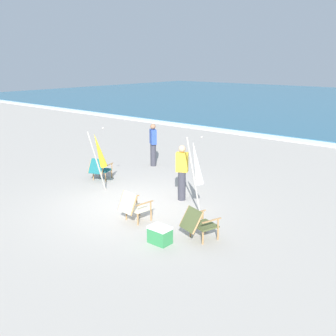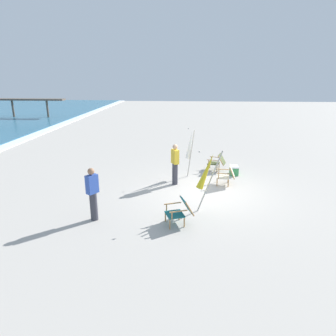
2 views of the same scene
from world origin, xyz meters
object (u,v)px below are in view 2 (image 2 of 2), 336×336
Objects in this scene: person_by_waterline at (93,194)px; cooler_box at (234,170)px; beach_chair_front_left at (180,210)px; umbrella_furled_white at (190,146)px; person_near_chairs at (175,164)px; beach_chair_mid_center at (217,161)px; beach_chair_far_center at (227,174)px; umbrella_furled_yellow at (206,172)px.

person_by_waterline is 6.68m from cooler_box.
umbrella_furled_white reaches higher than beach_chair_front_left.
person_near_chairs is 1.00× the size of person_by_waterline.
beach_chair_far_center is at bearing -173.53° from beach_chair_mid_center.
umbrella_furled_white reaches higher than person_by_waterline.
cooler_box is (1.38, -2.52, -0.64)m from person_near_chairs.
person_near_chairs is at bearing 118.63° from cooler_box.
person_near_chairs is at bearing 92.34° from beach_chair_far_center.
person_by_waterline is (-3.21, 2.29, 0.00)m from person_near_chairs.
beach_chair_far_center is 0.40× the size of umbrella_furled_yellow.
umbrella_furled_white is 1.29× the size of person_by_waterline.
person_near_chairs is (3.30, 0.29, 0.42)m from beach_chair_front_left.
cooler_box is (4.59, -4.81, -0.64)m from person_by_waterline.
person_by_waterline is 3.33× the size of cooler_box.
cooler_box is at bearing -19.96° from beach_chair_far_center.
beach_chair_front_left is 0.45× the size of umbrella_furled_yellow.
beach_chair_far_center is 1.65× the size of cooler_box.
beach_chair_mid_center is at bearing 6.47° from beach_chair_far_center.
person_near_chairs is at bearing 5.10° from beach_chair_front_left.
beach_chair_mid_center is (1.85, 0.21, -0.01)m from beach_chair_far_center.
beach_chair_mid_center is at bearing -43.62° from person_near_chairs.
person_by_waterline is at bearing 104.39° from umbrella_furled_yellow.
beach_chair_mid_center is at bearing -16.47° from beach_chair_front_left.
umbrella_furled_white is 5.07m from person_by_waterline.
umbrella_furled_white is 4.29× the size of cooler_box.
beach_chair_front_left is (-3.39, 1.76, -0.01)m from beach_chair_far_center.
beach_chair_far_center is 0.89× the size of beach_chair_front_left.
cooler_box is at bearing -25.46° from beach_chair_front_left.
person_by_waterline is at bearing 133.65° from cooler_box.
beach_chair_front_left is 2.62m from person_by_waterline.
beach_chair_mid_center is 4.44m from umbrella_furled_yellow.
beach_chair_front_left is 4.34m from umbrella_furled_white.
person_by_waterline is at bearing 141.24° from beach_chair_mid_center.
umbrella_furled_white is (3.28, 0.49, 0.07)m from umbrella_furled_yellow.
person_near_chairs reaches higher than beach_chair_front_left.
umbrella_furled_yellow is at bearing 158.75° from cooler_box.
cooler_box is (1.29, -0.47, -0.23)m from beach_chair_far_center.
umbrella_furled_white is (0.84, 1.47, 0.94)m from beach_chair_far_center.
cooler_box is (0.45, -1.94, -1.17)m from umbrella_furled_white.
beach_chair_far_center is 3.82m from beach_chair_front_left.
beach_chair_far_center is 0.89× the size of beach_chair_mid_center.
cooler_box is at bearing -129.36° from beach_chair_mid_center.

